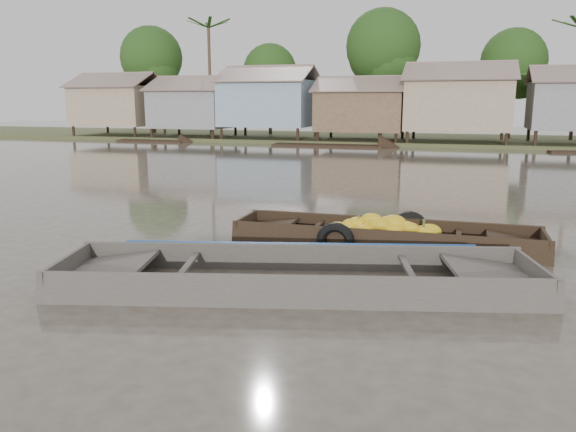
% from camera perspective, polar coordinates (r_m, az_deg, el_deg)
% --- Properties ---
extents(ground, '(120.00, 120.00, 0.00)m').
position_cam_1_polar(ground, '(10.22, -0.44, -4.92)').
color(ground, '#473F36').
rests_on(ground, ground).
extents(riverbank, '(120.00, 12.47, 10.22)m').
position_cam_1_polar(riverbank, '(41.19, 17.71, 11.34)').
color(riverbank, '#384723').
rests_on(riverbank, ground).
extents(banana_boat, '(6.21, 1.72, 0.86)m').
position_cam_1_polar(banana_boat, '(11.70, 9.36, -1.95)').
color(banana_boat, black).
rests_on(banana_boat, ground).
extents(viewer_boat, '(7.79, 3.79, 0.61)m').
position_cam_1_polar(viewer_boat, '(9.00, 1.04, -6.83)').
color(viewer_boat, '#423C38').
rests_on(viewer_boat, ground).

